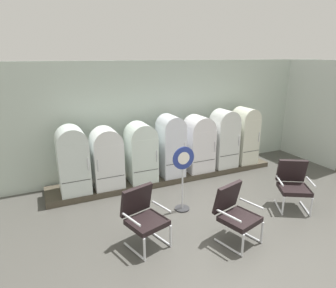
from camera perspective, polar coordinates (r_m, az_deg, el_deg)
The scene contains 15 objects.
ground at distance 5.70m, azimuth 13.17°, elevation -17.80°, with size 12.00×10.00×0.05m, color #464540.
back_wall at distance 8.05m, azimuth -2.03°, elevation 5.17°, with size 11.76×0.12×3.06m.
side_wall_right at distance 9.94m, azimuth 26.72°, elevation 5.49°, with size 0.16×2.20×3.06m.
display_plinth at distance 7.93m, azimuth -0.14°, elevation -6.18°, with size 6.15×0.95×0.13m, color #433C2F.
refrigerator_0 at distance 6.96m, azimuth -18.09°, elevation -2.62°, with size 0.67×0.72×1.55m.
refrigerator_1 at distance 7.06m, azimuth -11.85°, elevation -2.37°, with size 0.69×0.66×1.44m.
refrigerator_2 at distance 7.28m, azimuth -5.29°, elevation -1.29°, with size 0.68×0.70×1.48m.
refrigerator_3 at distance 7.55m, azimuth 0.53°, elevation 0.03°, with size 0.59×0.69×1.60m.
refrigerator_4 at distance 7.94m, azimuth 5.99°, elevation 0.36°, with size 0.71×0.68×1.51m.
refrigerator_5 at distance 8.33m, azimuth 10.86°, elevation 1.38°, with size 0.67×0.64×1.62m.
refrigerator_6 at distance 8.78m, azimuth 14.75°, elevation 1.97°, with size 0.58×0.68×1.62m.
armchair_left at distance 5.17m, azimuth -4.86°, elevation -13.52°, with size 0.79×0.83×1.03m.
armchair_right at distance 6.86m, azimuth 23.21°, elevation -6.93°, with size 0.87×0.90×1.03m.
armchair_center at distance 5.38m, azimuth 12.94°, elevation -12.63°, with size 0.78×0.83×1.03m.
sign_stand at distance 6.13m, azimuth 2.91°, elevation -6.83°, with size 0.48×0.32×1.42m.
Camera 1 is at (-3.01, -3.62, 3.18)m, focal length 31.27 mm.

